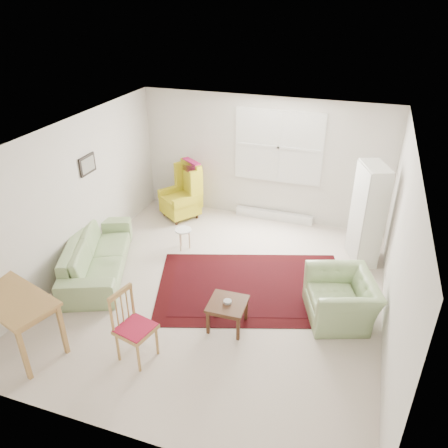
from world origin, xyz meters
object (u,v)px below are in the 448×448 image
(cabinet, at_px, (368,214))
(desk_chair, at_px, (135,328))
(stool, at_px, (184,239))
(desk, at_px, (17,321))
(armchair, at_px, (341,295))
(coffee_table, at_px, (227,314))
(sofa, at_px, (96,248))
(wingback_chair, at_px, (179,191))

(cabinet, height_order, desk_chair, cabinet)
(desk_chair, bearing_deg, stool, 24.48)
(cabinet, xyz_separation_m, desk, (-4.20, -3.68, -0.47))
(armchair, bearing_deg, desk, -83.68)
(armchair, height_order, coffee_table, armchair)
(armchair, height_order, desk_chair, desk_chair)
(coffee_table, relative_size, cabinet, 0.29)
(cabinet, distance_m, desk_chair, 4.28)
(armchair, bearing_deg, desk_chair, -75.32)
(sofa, distance_m, armchair, 3.98)
(coffee_table, bearing_deg, desk_chair, -134.66)
(sofa, xyz_separation_m, wingback_chair, (0.51, 2.27, 0.14))
(cabinet, bearing_deg, armchair, -117.54)
(wingback_chair, bearing_deg, stool, -27.52)
(coffee_table, bearing_deg, stool, 129.01)
(sofa, xyz_separation_m, desk_chair, (1.59, -1.56, 0.05))
(sofa, xyz_separation_m, coffee_table, (2.50, -0.64, -0.24))
(coffee_table, bearing_deg, cabinet, 55.26)
(stool, xyz_separation_m, desk, (-1.08, -2.99, 0.21))
(armchair, bearing_deg, stool, -129.52)
(armchair, bearing_deg, wingback_chair, -142.09)
(desk, bearing_deg, wingback_chair, 82.94)
(armchair, bearing_deg, coffee_table, -83.95)
(sofa, bearing_deg, armchair, -111.23)
(cabinet, bearing_deg, coffee_table, -145.07)
(armchair, relative_size, cabinet, 0.58)
(sofa, bearing_deg, coffee_table, -126.63)
(sofa, height_order, cabinet, cabinet)
(wingback_chair, height_order, stool, wingback_chair)
(desk_chair, bearing_deg, armchair, -41.81)
(stool, xyz_separation_m, cabinet, (3.12, 0.69, 0.68))
(cabinet, bearing_deg, wingback_chair, 152.52)
(sofa, distance_m, coffee_table, 2.59)
(coffee_table, height_order, desk_chair, desk_chair)
(wingback_chair, height_order, coffee_table, wingback_chair)
(armchair, distance_m, stool, 3.09)
(wingback_chair, height_order, desk, wingback_chair)
(desk, bearing_deg, desk_chair, 10.94)
(stool, distance_m, cabinet, 3.27)
(armchair, height_order, wingback_chair, wingback_chair)
(stool, height_order, desk_chair, desk_chair)
(wingback_chair, distance_m, desk, 4.18)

